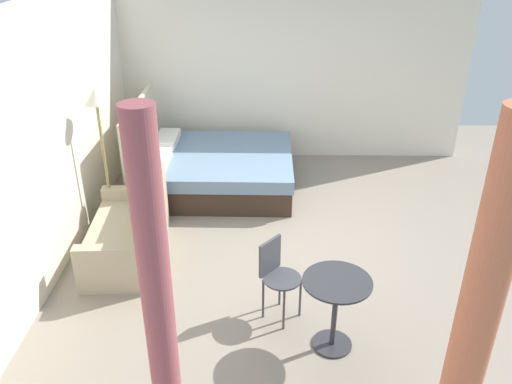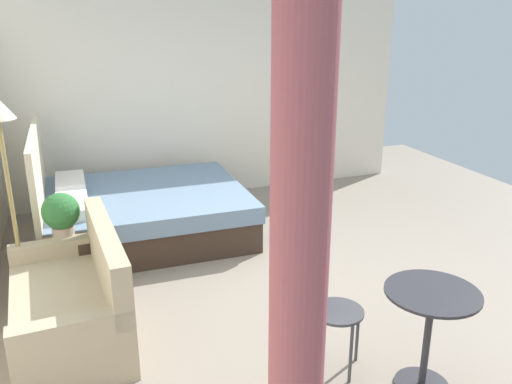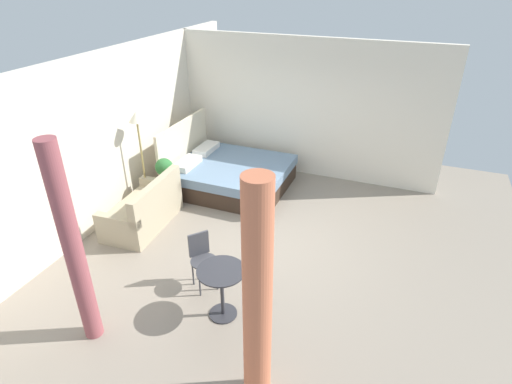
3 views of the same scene
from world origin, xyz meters
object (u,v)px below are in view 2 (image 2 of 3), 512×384
at_px(potted_plant, 61,214).
at_px(cafe_chair_near_window, 328,303).
at_px(nightstand, 70,260).
at_px(couch, 74,303).
at_px(balcony_table, 429,322).
at_px(floor_lamp, 1,138).
at_px(bed, 140,211).

xyz_separation_m(potted_plant, cafe_chair_near_window, (-1.82, -1.73, -0.25)).
bearing_deg(nightstand, couch, -179.43).
xyz_separation_m(couch, balcony_table, (-1.47, -2.22, 0.23)).
xyz_separation_m(nightstand, potted_plant, (-0.10, 0.03, 0.51)).
bearing_deg(floor_lamp, bed, -44.91).
xyz_separation_m(couch, floor_lamp, (0.68, 0.41, 1.22)).
xyz_separation_m(bed, cafe_chair_near_window, (-2.89, -0.92, 0.22)).
relative_size(bed, balcony_table, 3.03).
height_order(bed, nightstand, bed).
xyz_separation_m(nightstand, cafe_chair_near_window, (-1.92, -1.71, 0.26)).
xyz_separation_m(bed, couch, (-1.87, 0.78, -0.01)).
bearing_deg(potted_plant, balcony_table, -135.08).
distance_m(couch, floor_lamp, 1.46).
xyz_separation_m(bed, nightstand, (-0.97, 0.79, -0.04)).
distance_m(bed, nightstand, 1.25).
bearing_deg(cafe_chair_near_window, potted_plant, 43.58).
distance_m(bed, potted_plant, 1.43).
bearing_deg(potted_plant, floor_lamp, 107.95).
relative_size(potted_plant, cafe_chair_near_window, 0.53).
distance_m(nightstand, floor_lamp, 1.34).
xyz_separation_m(floor_lamp, balcony_table, (-2.14, -2.63, -1.00)).
distance_m(bed, cafe_chair_near_window, 3.04).
relative_size(couch, floor_lamp, 0.84).
relative_size(nightstand, floor_lamp, 0.30).
bearing_deg(nightstand, balcony_table, -136.66).
height_order(potted_plant, floor_lamp, floor_lamp).
bearing_deg(floor_lamp, potted_plant, -72.05).
bearing_deg(nightstand, potted_plant, 164.70).
relative_size(potted_plant, balcony_table, 0.59).
bearing_deg(couch, balcony_table, -123.45).
xyz_separation_m(bed, balcony_table, (-3.34, -1.44, 0.22)).
relative_size(bed, couch, 1.45).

